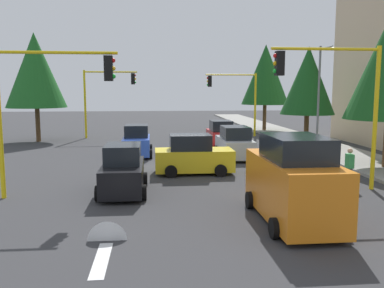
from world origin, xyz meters
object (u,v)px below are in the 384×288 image
object	(u,v)px
car_yellow	(193,156)
car_silver	(235,144)
traffic_signal_near_right	(47,93)
traffic_signal_far_left	(236,92)
tree_roadside_far	(265,75)
street_lamp_curbside	(321,87)
tree_opposite_side	(35,70)
pedestrian_crossing	(349,166)
car_black	(123,171)
tree_roadside_mid	(308,81)
car_blue	(137,142)
traffic_signal_near_left	(336,89)
car_red	(221,135)
traffic_signal_far_right	(106,90)
delivery_van_orange	(293,182)

from	to	relation	value
car_yellow	car_silver	size ratio (longest dim) A/B	0.93
traffic_signal_near_right	traffic_signal_far_left	bearing A→B (deg)	150.32
tree_roadside_far	street_lamp_curbside	bearing A→B (deg)	-1.19
tree_opposite_side	street_lamp_curbside	bearing A→B (deg)	67.45
car_yellow	pedestrian_crossing	distance (m)	7.33
traffic_signal_far_left	pedestrian_crossing	distance (m)	19.85
car_yellow	car_black	bearing A→B (deg)	-41.86
tree_roadside_mid	car_black	bearing A→B (deg)	-43.55
car_blue	pedestrian_crossing	distance (m)	13.33
tree_roadside_mid	pedestrian_crossing	xyz separation A→B (m)	(13.58, -3.30, -3.95)
car_black	car_blue	size ratio (longest dim) A/B	1.05
traffic_signal_near_left	traffic_signal_near_right	distance (m)	11.44
pedestrian_crossing	tree_roadside_mid	bearing A→B (deg)	166.33
street_lamp_curbside	tree_roadside_mid	distance (m)	4.49
car_yellow	car_red	xyz separation A→B (m)	(-9.22, 2.93, -0.00)
car_red	tree_roadside_mid	bearing A→B (deg)	96.57
traffic_signal_near_right	car_red	xyz separation A→B (m)	(-13.22, 8.93, -3.15)
traffic_signal_far_right	pedestrian_crossing	distance (m)	23.41
traffic_signal_near_right	tree_opposite_side	distance (m)	18.84
traffic_signal_near_left	traffic_signal_far_right	size ratio (longest dim) A/B	1.02
car_red	car_silver	distance (m)	4.81
street_lamp_curbside	car_yellow	xyz separation A→B (m)	(5.61, -8.90, -3.45)
car_blue	tree_roadside_mid	bearing A→B (deg)	108.08
tree_roadside_mid	car_red	distance (m)	7.88
tree_roadside_mid	car_silver	world-z (taller)	tree_roadside_mid
traffic_signal_near_right	car_red	size ratio (longest dim) A/B	1.54
car_silver	tree_roadside_mid	bearing A→B (deg)	129.82
tree_roadside_mid	traffic_signal_far_left	bearing A→B (deg)	-144.34
street_lamp_curbside	car_red	distance (m)	7.78
traffic_signal_near_left	car_silver	world-z (taller)	traffic_signal_near_left
tree_opposite_side	car_black	size ratio (longest dim) A/B	2.28
car_yellow	pedestrian_crossing	size ratio (longest dim) A/B	2.29
street_lamp_curbside	tree_opposite_side	bearing A→B (deg)	-112.55
tree_opposite_side	tree_roadside_far	bearing A→B (deg)	106.31
traffic_signal_far_right	car_red	bearing A→B (deg)	52.87
pedestrian_crossing	delivery_van_orange	bearing A→B (deg)	-43.39
traffic_signal_far_right	tree_roadside_mid	world-z (taller)	tree_roadside_mid
car_red	car_black	bearing A→B (deg)	-25.66
tree_roadside_mid	delivery_van_orange	size ratio (longest dim) A/B	1.54
car_blue	delivery_van_orange	bearing A→B (deg)	21.70
traffic_signal_far_left	car_blue	distance (m)	13.56
tree_roadside_far	traffic_signal_far_right	bearing A→B (deg)	-75.28
car_black	car_red	xyz separation A→B (m)	(-12.82, 6.16, 0.00)
car_black	traffic_signal_near_right	bearing A→B (deg)	-81.82
pedestrian_crossing	car_blue	bearing A→B (deg)	-134.96
traffic_signal_near_right	tree_opposite_side	size ratio (longest dim) A/B	0.66
traffic_signal_far_left	car_red	xyz separation A→B (m)	(6.78, -2.46, -3.11)
traffic_signal_far_left	tree_roadside_far	xyz separation A→B (m)	(-4.00, 3.81, 1.67)
tree_roadside_mid	tree_opposite_side	xyz separation A→B (m)	(-4.00, -21.00, 0.86)
street_lamp_curbside	traffic_signal_far_left	bearing A→B (deg)	-161.35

